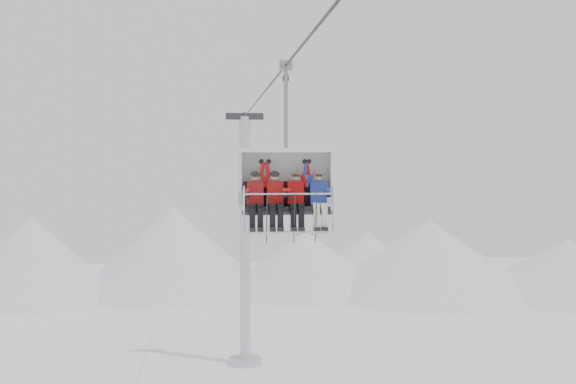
{
  "coord_description": "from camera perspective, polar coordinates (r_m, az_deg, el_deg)",
  "views": [
    {
      "loc": [
        -1.73,
        -16.42,
        11.17
      ],
      "look_at": [
        0.0,
        0.0,
        10.35
      ],
      "focal_mm": 45.0,
      "sensor_mm": 36.0,
      "label": 1
    }
  ],
  "objects": [
    {
      "name": "skier_far_right",
      "position": [
        16.93,
        2.43,
        -0.52
      ],
      "size": [
        0.38,
        1.69,
        1.53
      ],
      "color": "#23369F",
      "rests_on": "chairlift_carrier"
    },
    {
      "name": "skier_far_left",
      "position": [
        16.77,
        -2.59,
        -0.55
      ],
      "size": [
        0.38,
        1.69,
        1.53
      ],
      "color": "#A21516",
      "rests_on": "chairlift_carrier"
    },
    {
      "name": "skier_center_left",
      "position": [
        16.81,
        -1.02,
        -0.54
      ],
      "size": [
        0.38,
        1.69,
        1.53
      ],
      "color": "#AD1310",
      "rests_on": "chairlift_carrier"
    },
    {
      "name": "haul_cable",
      "position": [
        16.65,
        -0.0,
        10.18
      ],
      "size": [
        0.06,
        50.0,
        0.06
      ],
      "primitive_type": "cylinder",
      "rotation": [
        1.57,
        0.0,
        0.0
      ],
      "color": "#313137",
      "rests_on": "lift_tower_left"
    },
    {
      "name": "lift_tower_right",
      "position": [
        38.84,
        -3.42,
        -5.16
      ],
      "size": [
        2.0,
        1.8,
        13.48
      ],
      "color": "silver",
      "rests_on": "ground"
    },
    {
      "name": "ridgeline",
      "position": [
        59.06,
        -5.84,
        -5.31
      ],
      "size": [
        72.0,
        21.0,
        7.0
      ],
      "color": "white",
      "rests_on": "ground"
    },
    {
      "name": "chairlift_carrier",
      "position": [
        17.12,
        -0.21,
        1.06
      ],
      "size": [
        2.22,
        1.17,
        3.98
      ],
      "color": "black",
      "rests_on": "haul_cable"
    },
    {
      "name": "skier_center_right",
      "position": [
        16.86,
        0.62,
        -0.53
      ],
      "size": [
        0.38,
        1.69,
        1.53
      ],
      "color": "#B80A0D",
      "rests_on": "chairlift_carrier"
    }
  ]
}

